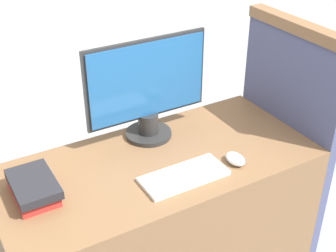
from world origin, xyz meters
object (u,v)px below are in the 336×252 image
at_px(monitor, 147,89).
at_px(keyboard, 184,176).
at_px(book_stack, 33,188).
at_px(mouse, 235,159).

distance_m(monitor, keyboard, 0.41).
bearing_deg(monitor, book_stack, -163.60).
distance_m(mouse, book_stack, 0.80).
distance_m(monitor, mouse, 0.47).
height_order(mouse, book_stack, book_stack).
xyz_separation_m(monitor, book_stack, (-0.56, -0.17, -0.19)).
xyz_separation_m(keyboard, mouse, (0.23, -0.02, 0.01)).
distance_m(monitor, book_stack, 0.62).
relative_size(monitor, mouse, 5.72).
distance_m(keyboard, mouse, 0.23).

